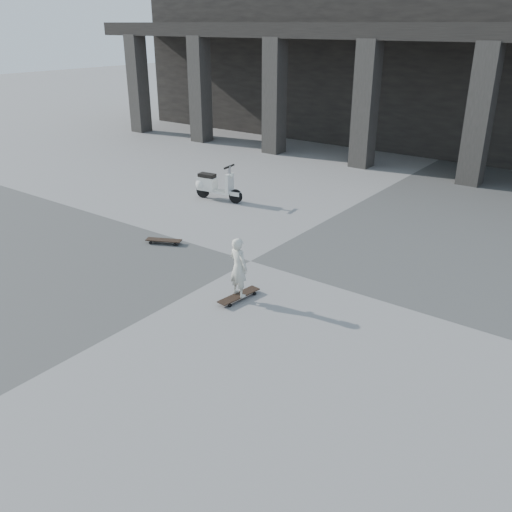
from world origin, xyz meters
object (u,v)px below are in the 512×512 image
Objects in this scene: longboard at (239,296)px; child at (238,267)px; skateboard_spare at (164,241)px; scooter at (211,185)px.

child is (0.00, -0.00, 0.55)m from longboard.
skateboard_spare reaches higher than longboard.
longboard is 0.83× the size of child.
longboard is 5.95m from scooter.
child reaches higher than skateboard_spare.
skateboard_spare is 0.75× the size of child.
skateboard_spare is 3.39m from scooter.
scooter is at bearing -34.24° from child.
scooter is at bearing 87.02° from skateboard_spare.
longboard is 1.11× the size of skateboard_spare.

